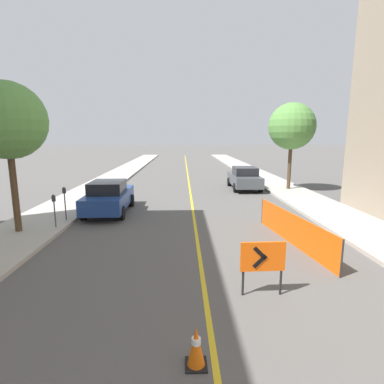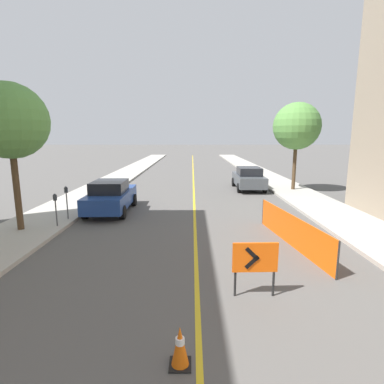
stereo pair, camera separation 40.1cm
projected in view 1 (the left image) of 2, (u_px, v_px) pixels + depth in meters
The scene contains 12 objects.
lane_stripe at pixel (189, 183), 23.89m from camera, with size 0.12×71.76×0.01m.
sidewalk_left at pixel (105, 183), 23.66m from camera, with size 2.88×71.76×0.14m.
sidewalk_right at pixel (272, 182), 24.09m from camera, with size 2.88×71.76×0.14m.
traffic_cone_farthest at pixel (196, 347), 4.86m from camera, with size 0.36×0.36×0.71m.
arrow_barricade_primary at pixel (263, 259), 6.96m from camera, with size 1.06×0.10×1.31m.
safety_mesh_fence at pixel (293, 229), 10.39m from camera, with size 0.79×5.20×1.07m.
parked_car_curb_near at pixel (109, 197), 14.62m from camera, with size 1.94×4.33×1.59m.
parked_car_curb_mid at pixel (244, 178), 21.26m from camera, with size 1.94×4.32×1.59m.
parking_meter_near_curb at pixel (54, 204), 11.78m from camera, with size 0.12×0.11×1.33m.
parking_meter_far_curb at pixel (65, 197), 12.83m from camera, with size 0.12×0.11×1.45m.
street_tree_left_near at pixel (7, 121), 10.74m from camera, with size 2.79×2.79×5.53m.
street_tree_right_near at pixel (292, 126), 20.00m from camera, with size 3.10×3.10×5.79m.
Camera 1 is at (-0.52, 12.28, 3.71)m, focal length 28.00 mm.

